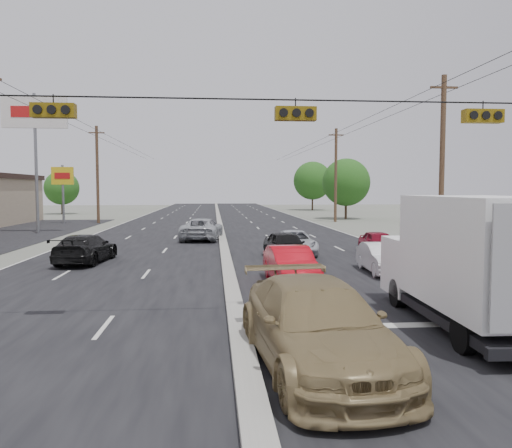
% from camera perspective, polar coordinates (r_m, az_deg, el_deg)
% --- Properties ---
extents(ground, '(200.00, 200.00, 0.00)m').
position_cam_1_polar(ground, '(13.26, -2.14, -11.43)').
color(ground, '#606356').
rests_on(ground, ground).
extents(road_surface, '(20.00, 160.00, 0.02)m').
position_cam_1_polar(road_surface, '(42.91, -4.06, -0.72)').
color(road_surface, black).
rests_on(road_surface, ground).
extents(center_median, '(0.50, 160.00, 0.20)m').
position_cam_1_polar(center_median, '(42.91, -4.07, -0.59)').
color(center_median, gray).
rests_on(center_median, ground).
extents(utility_pole_left_c, '(1.60, 0.30, 10.00)m').
position_cam_1_polar(utility_pole_left_c, '(54.11, -17.67, 5.49)').
color(utility_pole_left_c, '#422D1E').
rests_on(utility_pole_left_c, ground).
extents(utility_pole_right_b, '(1.60, 0.30, 10.00)m').
position_cam_1_polar(utility_pole_right_b, '(30.74, 20.50, 6.70)').
color(utility_pole_right_b, '#422D1E').
rests_on(utility_pole_right_b, ground).
extents(utility_pole_right_c, '(1.60, 0.30, 10.00)m').
position_cam_1_polar(utility_pole_right_c, '(54.39, 9.10, 5.62)').
color(utility_pole_right_c, '#422D1E').
rests_on(utility_pole_right_c, ground).
extents(traffic_signals, '(25.00, 0.30, 0.54)m').
position_cam_1_polar(traffic_signals, '(13.07, 4.09, 12.65)').
color(traffic_signals, black).
rests_on(traffic_signals, ground).
extents(pole_sign_billboard, '(5.00, 0.25, 11.00)m').
position_cam_1_polar(pole_sign_billboard, '(43.40, -23.96, 10.73)').
color(pole_sign_billboard, slate).
rests_on(pole_sign_billboard, ground).
extents(pole_sign_far, '(2.20, 0.25, 6.00)m').
position_cam_1_polar(pole_sign_far, '(54.97, -21.22, 4.65)').
color(pole_sign_far, slate).
rests_on(pole_sign_far, ground).
extents(tree_left_far, '(4.80, 4.80, 6.12)m').
position_cam_1_polar(tree_left_far, '(75.84, -21.32, 3.87)').
color(tree_left_far, '#382619').
rests_on(tree_left_far, ground).
extents(tree_right_mid, '(5.60, 5.60, 7.14)m').
position_cam_1_polar(tree_right_mid, '(59.84, 10.26, 4.71)').
color(tree_right_mid, '#382619').
rests_on(tree_right_mid, ground).
extents(tree_right_far, '(6.40, 6.40, 8.16)m').
position_cam_1_polar(tree_right_far, '(84.42, 6.48, 4.95)').
color(tree_right_far, '#382619').
rests_on(tree_right_far, ground).
extents(box_truck, '(2.53, 6.69, 3.36)m').
position_cam_1_polar(box_truck, '(13.68, 23.09, -3.90)').
color(box_truck, black).
rests_on(box_truck, ground).
extents(tan_sedan, '(2.87, 5.99, 1.68)m').
position_cam_1_polar(tan_sedan, '(10.03, 6.96, -11.56)').
color(tan_sedan, olive).
rests_on(tan_sedan, ground).
extents(red_sedan, '(1.69, 4.26, 1.38)m').
position_cam_1_polar(red_sedan, '(18.65, 3.98, -4.76)').
color(red_sedan, red).
rests_on(red_sedan, ground).
extents(queue_car_a, '(2.16, 4.30, 1.41)m').
position_cam_1_polar(queue_car_a, '(25.00, 3.43, -2.49)').
color(queue_car_a, black).
rests_on(queue_car_a, ground).
extents(queue_car_b, '(1.48, 3.85, 1.25)m').
position_cam_1_polar(queue_car_b, '(21.59, 14.20, -3.84)').
color(queue_car_b, silver).
rests_on(queue_car_b, ground).
extents(queue_car_c, '(2.29, 4.68, 1.28)m').
position_cam_1_polar(queue_car_c, '(26.95, 4.38, -2.16)').
color(queue_car_c, silver).
rests_on(queue_car_c, ground).
extents(queue_car_d, '(2.32, 4.87, 1.37)m').
position_cam_1_polar(queue_car_d, '(21.10, 22.10, -4.03)').
color(queue_car_d, navy).
rests_on(queue_car_d, ground).
extents(queue_car_e, '(1.50, 3.71, 1.26)m').
position_cam_1_polar(queue_car_e, '(27.65, 13.87, -2.13)').
color(queue_car_e, maroon).
rests_on(queue_car_e, ground).
extents(oncoming_near, '(2.42, 4.93, 1.38)m').
position_cam_1_polar(oncoming_near, '(25.16, -18.90, -2.69)').
color(oncoming_near, black).
rests_on(oncoming_near, ground).
extents(oncoming_far, '(3.11, 5.65, 1.50)m').
position_cam_1_polar(oncoming_far, '(34.74, -6.18, -0.61)').
color(oncoming_far, '#A4A7AB').
rests_on(oncoming_far, ground).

